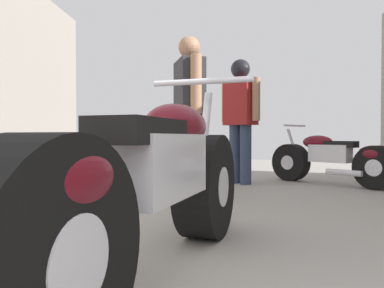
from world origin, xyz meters
name	(u,v)px	position (x,y,z in m)	size (l,w,h in m)	color
ground_plane	(231,215)	(0.00, 3.19, 0.00)	(15.30, 15.30, 0.00)	gray
motorcycle_maroon_cruiser	(154,189)	(-0.40, 1.69, 0.43)	(0.90, 2.21, 1.04)	black
motorcycle_black_naked	(332,159)	(1.47, 5.27, 0.35)	(1.43, 1.42, 0.85)	black
mechanic_in_blue	(189,107)	(-0.43, 4.07, 1.00)	(0.39, 0.70, 1.76)	#4C4C4C
mechanic_with_helmet	(240,109)	(0.20, 5.31, 1.05)	(0.56, 0.57, 1.76)	#2D3851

